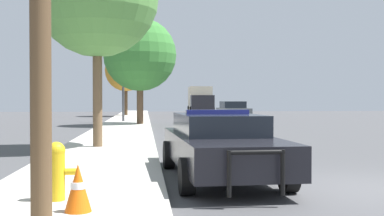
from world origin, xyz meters
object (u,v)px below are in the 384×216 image
at_px(police_car, 219,144).
at_px(traffic_cone, 78,188).
at_px(car_background_distant, 198,107).
at_px(tree_sidewalk_far, 126,70).
at_px(fire_hydrant, 56,169).
at_px(car_background_oncoming, 233,111).
at_px(tree_sidewalk_mid, 140,55).
at_px(box_truck, 200,99).
at_px(traffic_light, 141,69).

xyz_separation_m(police_car, traffic_cone, (-2.40, -3.27, -0.26)).
bearing_deg(car_background_distant, tree_sidewalk_far, -136.98).
height_order(fire_hydrant, car_background_oncoming, car_background_oncoming).
bearing_deg(traffic_cone, tree_sidewalk_mid, 88.48).
bearing_deg(box_truck, traffic_cone, 83.73).
distance_m(car_background_oncoming, traffic_cone, 28.13).
bearing_deg(police_car, car_background_distant, -98.35).
xyz_separation_m(car_background_distant, tree_sidewalk_far, (-7.70, -7.95, 3.55)).
relative_size(police_car, fire_hydrant, 6.20).
relative_size(fire_hydrant, box_truck, 0.12).
relative_size(fire_hydrant, tree_sidewalk_far, 0.14).
bearing_deg(tree_sidewalk_far, box_truck, 39.71).
distance_m(police_car, car_background_distant, 43.73).
relative_size(tree_sidewalk_mid, traffic_cone, 10.03).
bearing_deg(tree_sidewalk_mid, traffic_cone, -91.52).
height_order(police_car, traffic_light, traffic_light).
relative_size(tree_sidewalk_far, tree_sidewalk_mid, 0.96).
height_order(police_car, traffic_cone, police_car).
height_order(car_background_distant, traffic_cone, car_background_distant).
distance_m(police_car, tree_sidewalk_far, 35.88).
bearing_deg(traffic_light, tree_sidewalk_mid, -91.00).
relative_size(box_truck, tree_sidewalk_far, 1.19).
distance_m(car_background_oncoming, tree_sidewalk_mid, 8.64).
bearing_deg(box_truck, tree_sidewalk_mid, 76.76).
distance_m(traffic_light, box_truck, 19.90).
bearing_deg(box_truck, car_background_oncoming, 93.20).
distance_m(car_background_distant, traffic_cone, 47.27).
xyz_separation_m(traffic_light, box_truck, (6.21, 18.79, -2.08)).
bearing_deg(car_background_distant, traffic_light, -109.80).
height_order(traffic_light, tree_sidewalk_mid, tree_sidewalk_mid).
height_order(police_car, tree_sidewalk_mid, tree_sidewalk_mid).
distance_m(car_background_oncoming, tree_sidewalk_far, 14.53).
height_order(box_truck, tree_sidewalk_mid, tree_sidewalk_mid).
height_order(traffic_light, car_background_distant, traffic_light).
bearing_deg(traffic_cone, tree_sidewalk_far, 91.27).
bearing_deg(tree_sidewalk_mid, box_truck, 74.39).
relative_size(police_car, traffic_cone, 8.40).
relative_size(police_car, traffic_light, 1.06).
distance_m(car_background_oncoming, box_truck, 18.06).
xyz_separation_m(car_background_oncoming, tree_sidewalk_far, (-8.00, 11.61, 3.52)).
relative_size(police_car, tree_sidewalk_mid, 0.84).
relative_size(police_car, car_background_distant, 1.23).
height_order(fire_hydrant, traffic_cone, fire_hydrant).
xyz_separation_m(traffic_light, tree_sidewalk_mid, (-0.06, -3.67, 0.63)).
bearing_deg(police_car, traffic_light, -88.25).
bearing_deg(traffic_light, fire_hydrant, -92.41).
xyz_separation_m(tree_sidewalk_far, tree_sidewalk_mid, (1.46, -16.03, 0.00)).
xyz_separation_m(car_background_oncoming, traffic_cone, (-7.14, -27.21, -0.33)).
bearing_deg(car_background_oncoming, traffic_light, 5.41).
height_order(traffic_light, car_background_oncoming, traffic_light).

